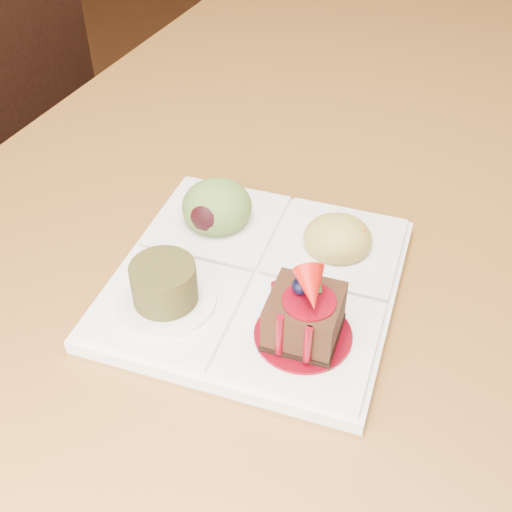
% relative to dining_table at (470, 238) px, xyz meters
% --- Properties ---
extents(dining_table, '(1.00, 1.80, 0.75)m').
position_rel_dining_table_xyz_m(dining_table, '(0.00, 0.00, 0.00)').
color(dining_table, brown).
rests_on(dining_table, ground).
extents(chair_left, '(0.39, 0.39, 0.86)m').
position_rel_dining_table_xyz_m(chair_left, '(-0.76, 0.26, -0.20)').
color(chair_left, black).
rests_on(chair_left, ground).
extents(sampler_plate, '(0.25, 0.25, 0.09)m').
position_rel_dining_table_xyz_m(sampler_plate, '(-0.15, -0.22, 0.08)').
color(sampler_plate, white).
rests_on(sampler_plate, dining_table).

